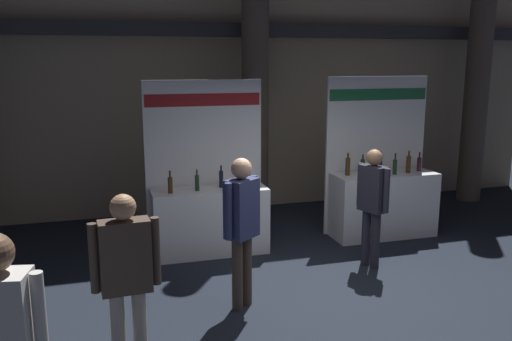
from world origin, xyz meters
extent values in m
plane|color=black|center=(0.00, 0.00, 0.00)|extent=(24.62, 24.62, 0.00)
cube|color=gray|center=(0.00, 4.46, 3.00)|extent=(12.31, 0.25, 6.00)
cube|color=#2D2D33|center=(0.00, 4.15, 3.30)|extent=(12.31, 0.20, 0.24)
cylinder|color=#51473D|center=(0.00, 3.63, 2.84)|extent=(0.46, 0.46, 5.68)
cylinder|color=#51473D|center=(4.51, 3.63, 2.84)|extent=(0.46, 0.46, 5.68)
cube|color=white|center=(-1.14, 2.06, 0.48)|extent=(1.66, 0.60, 0.97)
cube|color=white|center=(-1.14, 2.40, 1.25)|extent=(1.74, 0.04, 2.51)
cube|color=maroon|center=(-1.14, 2.38, 2.22)|extent=(1.69, 0.01, 0.18)
cylinder|color=#472D14|center=(-1.71, 1.97, 1.08)|extent=(0.07, 0.07, 0.22)
cylinder|color=#472D14|center=(-1.71, 1.97, 1.23)|extent=(0.03, 0.03, 0.08)
cylinder|color=black|center=(-1.71, 1.97, 1.27)|extent=(0.03, 0.03, 0.02)
cylinder|color=#19381E|center=(-1.33, 2.01, 1.08)|extent=(0.06, 0.06, 0.22)
cylinder|color=#19381E|center=(-1.33, 2.01, 1.23)|extent=(0.03, 0.03, 0.08)
cylinder|color=gold|center=(-1.33, 2.01, 1.27)|extent=(0.03, 0.03, 0.02)
cylinder|color=black|center=(-0.96, 2.10, 1.09)|extent=(0.06, 0.06, 0.24)
cylinder|color=black|center=(-0.96, 2.10, 1.24)|extent=(0.03, 0.03, 0.06)
cylinder|color=black|center=(-0.96, 2.10, 1.28)|extent=(0.03, 0.03, 0.02)
cylinder|color=black|center=(-0.59, 2.01, 1.10)|extent=(0.07, 0.07, 0.27)
cylinder|color=black|center=(-0.59, 2.01, 1.27)|extent=(0.03, 0.03, 0.06)
cylinder|color=black|center=(-0.59, 2.01, 1.31)|extent=(0.03, 0.03, 0.02)
cube|color=white|center=(1.68, 2.05, 0.51)|extent=(1.66, 0.60, 1.03)
cube|color=white|center=(1.68, 2.39, 1.27)|extent=(1.74, 0.04, 2.53)
cube|color=#1E6638|center=(1.68, 2.36, 2.25)|extent=(1.69, 0.01, 0.18)
cylinder|color=#472D14|center=(1.05, 2.09, 1.16)|extent=(0.07, 0.07, 0.27)
cylinder|color=#472D14|center=(1.05, 2.09, 1.34)|extent=(0.03, 0.03, 0.08)
cylinder|color=gold|center=(1.05, 2.09, 1.39)|extent=(0.03, 0.03, 0.02)
cylinder|color=#19381E|center=(1.30, 2.09, 1.15)|extent=(0.07, 0.07, 0.24)
cylinder|color=#19381E|center=(1.30, 2.09, 1.30)|extent=(0.03, 0.03, 0.06)
cylinder|color=red|center=(1.30, 2.09, 1.33)|extent=(0.03, 0.03, 0.02)
cylinder|color=black|center=(1.57, 2.02, 1.16)|extent=(0.07, 0.07, 0.27)
cylinder|color=black|center=(1.57, 2.02, 1.33)|extent=(0.03, 0.03, 0.08)
cylinder|color=black|center=(1.57, 2.02, 1.38)|extent=(0.03, 0.03, 0.02)
cylinder|color=#19381E|center=(1.79, 1.95, 1.14)|extent=(0.06, 0.06, 0.23)
cylinder|color=#19381E|center=(1.79, 1.95, 1.30)|extent=(0.03, 0.03, 0.08)
cylinder|color=black|center=(1.79, 1.95, 1.35)|extent=(0.03, 0.03, 0.02)
cylinder|color=#472D14|center=(2.06, 2.00, 1.16)|extent=(0.07, 0.07, 0.27)
cylinder|color=#472D14|center=(2.06, 2.00, 1.33)|extent=(0.03, 0.03, 0.08)
cylinder|color=gold|center=(2.06, 2.00, 1.38)|extent=(0.03, 0.03, 0.02)
cylinder|color=black|center=(2.29, 2.06, 1.14)|extent=(0.07, 0.07, 0.22)
cylinder|color=black|center=(2.29, 2.06, 1.29)|extent=(0.03, 0.03, 0.07)
cylinder|color=red|center=(2.29, 2.06, 1.33)|extent=(0.03, 0.03, 0.02)
cube|color=silver|center=(-3.23, -2.07, 1.22)|extent=(0.41, 0.32, 0.69)
cylinder|color=silver|center=(-3.01, -2.11, 1.24)|extent=(0.08, 0.08, 0.66)
cylinder|color=#47382D|center=(-1.07, 0.28, 0.42)|extent=(0.12, 0.12, 0.84)
cylinder|color=#47382D|center=(-1.21, 0.18, 0.42)|extent=(0.12, 0.12, 0.84)
cube|color=navy|center=(-1.14, 0.23, 1.17)|extent=(0.44, 0.41, 0.66)
sphere|color=tan|center=(-1.14, 0.23, 1.62)|extent=(0.23, 0.23, 0.23)
cylinder|color=navy|center=(-0.96, 0.37, 1.19)|extent=(0.08, 0.08, 0.63)
cylinder|color=navy|center=(-1.33, 0.09, 1.19)|extent=(0.08, 0.08, 0.63)
cylinder|color=#23232D|center=(0.83, 1.01, 0.39)|extent=(0.12, 0.12, 0.79)
cylinder|color=#23232D|center=(0.89, 0.85, 0.39)|extent=(0.12, 0.12, 0.79)
cube|color=#23232D|center=(0.86, 0.93, 1.10)|extent=(0.32, 0.42, 0.62)
sphere|color=#8C6647|center=(0.86, 0.93, 1.52)|extent=(0.22, 0.22, 0.22)
cylinder|color=#23232D|center=(0.78, 1.14, 1.11)|extent=(0.08, 0.08, 0.59)
cylinder|color=#23232D|center=(0.94, 0.71, 1.11)|extent=(0.08, 0.08, 0.59)
cylinder|color=#ADA393|center=(-2.36, -0.82, 0.41)|extent=(0.12, 0.12, 0.81)
cylinder|color=#ADA393|center=(-2.55, -0.83, 0.41)|extent=(0.12, 0.12, 0.81)
cube|color=#47382D|center=(-2.45, -0.82, 1.13)|extent=(0.44, 0.23, 0.64)
sphere|color=tan|center=(-2.45, -0.82, 1.57)|extent=(0.22, 0.22, 0.22)
cylinder|color=#47382D|center=(-2.19, -0.81, 1.15)|extent=(0.08, 0.08, 0.61)
cylinder|color=#47382D|center=(-2.71, -0.84, 1.15)|extent=(0.08, 0.08, 0.61)
camera|label=1|loc=(-2.59, -5.31, 2.79)|focal=37.57mm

